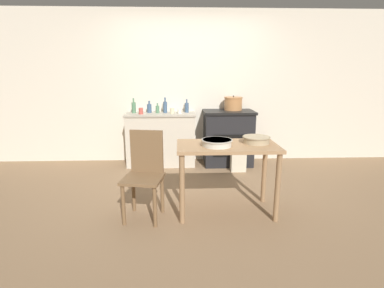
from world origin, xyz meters
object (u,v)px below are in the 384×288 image
at_px(bottle_center_left, 187,107).
at_px(stock_pot, 233,104).
at_px(work_table, 227,156).
at_px(chair, 145,172).
at_px(mixing_bowl_large, 256,139).
at_px(bottle_center, 134,107).
at_px(flour_sack, 238,161).
at_px(bottle_far_left, 157,109).
at_px(bottle_mid_left, 165,107).
at_px(bottle_left, 149,108).
at_px(stove, 228,137).
at_px(cup_mid_right, 172,111).
at_px(cup_center_right, 141,111).
at_px(cup_right, 180,111).
at_px(mixing_bowl_small, 217,142).

bearing_deg(bottle_center_left, stock_pot, -3.63).
distance_m(work_table, chair, 0.90).
distance_m(stock_pot, bottle_center_left, 0.78).
relative_size(mixing_bowl_large, bottle_center, 1.22).
bearing_deg(mixing_bowl_large, flour_sack, 86.33).
distance_m(work_table, stock_pot, 1.96).
height_order(bottle_far_left, bottle_mid_left, bottle_mid_left).
height_order(stock_pot, bottle_left, stock_pot).
distance_m(stock_pot, bottle_far_left, 1.27).
height_order(mixing_bowl_large, bottle_center, bottle_center).
xyz_separation_m(chair, stock_pot, (1.28, 1.93, 0.53)).
bearing_deg(stove, cup_mid_right, -179.12).
height_order(cup_center_right, cup_right, cup_center_right).
xyz_separation_m(chair, bottle_center, (-0.38, 1.94, 0.47)).
bearing_deg(bottle_left, stock_pot, -1.81).
bearing_deg(bottle_center, bottle_far_left, -0.99).
relative_size(chair, flour_sack, 2.89).
distance_m(bottle_far_left, bottle_center_left, 0.49).
bearing_deg(work_table, bottle_left, 117.87).
distance_m(stock_pot, cup_mid_right, 1.03).
bearing_deg(bottle_mid_left, cup_center_right, -158.13).
height_order(chair, cup_center_right, cup_center_right).
height_order(bottle_center_left, cup_mid_right, bottle_center_left).
xyz_separation_m(stove, bottle_center_left, (-0.69, 0.12, 0.50)).
relative_size(bottle_mid_left, bottle_center, 1.04).
relative_size(stock_pot, bottle_center, 1.24).
height_order(stove, bottle_far_left, bottle_far_left).
height_order(bottle_far_left, cup_right, bottle_far_left).
distance_m(work_table, bottle_mid_left, 2.07).
xyz_separation_m(bottle_far_left, cup_center_right, (-0.26, -0.13, -0.01)).
xyz_separation_m(bottle_center_left, cup_right, (-0.12, -0.13, -0.05)).
relative_size(mixing_bowl_small, bottle_center_left, 1.45).
relative_size(stock_pot, cup_right, 3.81).
bearing_deg(bottle_center_left, mixing_bowl_large, -69.26).
bearing_deg(bottle_mid_left, cup_mid_right, -42.97).
relative_size(mixing_bowl_large, mixing_bowl_small, 0.93).
bearing_deg(cup_mid_right, stock_pot, 4.91).
height_order(mixing_bowl_large, mixing_bowl_small, mixing_bowl_large).
xyz_separation_m(bottle_center, cup_mid_right, (0.63, -0.09, -0.05)).
height_order(bottle_center, cup_mid_right, bottle_center).
height_order(chair, mixing_bowl_small, chair).
bearing_deg(cup_center_right, bottle_far_left, 26.57).
xyz_separation_m(mixing_bowl_large, mixing_bowl_small, (-0.44, -0.11, -0.00)).
height_order(stove, bottle_mid_left, bottle_mid_left).
distance_m(stock_pot, bottle_left, 1.41).
xyz_separation_m(flour_sack, mixing_bowl_small, (-0.53, -1.48, 0.66)).
distance_m(chair, bottle_left, 2.03).
height_order(stock_pot, bottle_center_left, stock_pot).
height_order(work_table, cup_mid_right, cup_mid_right).
bearing_deg(cup_right, bottle_far_left, 168.31).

